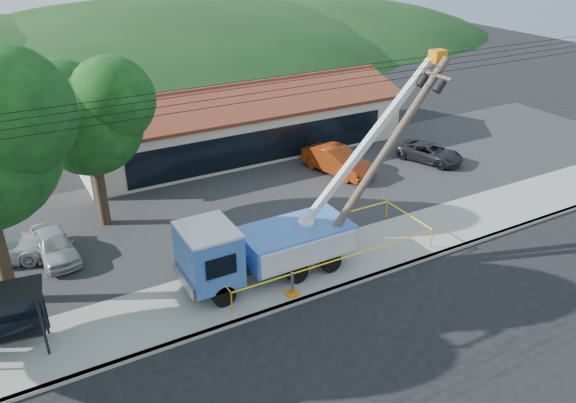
# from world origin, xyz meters

# --- Properties ---
(ground) EXTENTS (120.00, 120.00, 0.00)m
(ground) POSITION_xyz_m (0.00, 0.00, 0.00)
(ground) COLOR black
(ground) RESTS_ON ground
(curb) EXTENTS (60.00, 0.25, 0.15)m
(curb) POSITION_xyz_m (0.00, 2.10, 0.07)
(curb) COLOR #9F9D95
(curb) RESTS_ON ground
(sidewalk) EXTENTS (60.00, 4.00, 0.15)m
(sidewalk) POSITION_xyz_m (0.00, 4.00, 0.07)
(sidewalk) COLOR #9F9D95
(sidewalk) RESTS_ON ground
(parking_lot) EXTENTS (60.00, 12.00, 0.10)m
(parking_lot) POSITION_xyz_m (0.00, 12.00, 0.05)
(parking_lot) COLOR #28282B
(parking_lot) RESTS_ON ground
(strip_mall) EXTENTS (22.50, 8.53, 4.67)m
(strip_mall) POSITION_xyz_m (4.00, 19.98, 1.88)
(strip_mall) COLOR #C0B898
(strip_mall) RESTS_ON ground
(tree_lot) EXTENTS (6.30, 5.60, 8.94)m
(tree_lot) POSITION_xyz_m (-7.00, 13.00, 6.21)
(tree_lot) COLOR #332316
(tree_lot) RESTS_ON ground
(hill_center) EXTENTS (89.60, 64.00, 32.00)m
(hill_center) POSITION_xyz_m (10.00, 55.00, 0.00)
(hill_center) COLOR #133413
(hill_center) RESTS_ON ground
(hill_east) EXTENTS (72.80, 52.00, 26.00)m
(hill_east) POSITION_xyz_m (30.00, 55.00, 0.00)
(hill_east) COLOR #133413
(hill_east) RESTS_ON ground
(utility_truck) EXTENTS (12.81, 4.20, 9.20)m
(utility_truck) POSITION_xyz_m (-1.89, 4.42, 1.85)
(utility_truck) COLOR black
(utility_truck) RESTS_ON ground
(leaning_pole) EXTENTS (7.30, 1.97, 9.16)m
(leaning_pole) POSITION_xyz_m (3.63, 3.64, 5.07)
(leaning_pole) COLOR #4E4132
(leaning_pole) RESTS_ON ground
(bus_shelter) EXTENTS (2.88, 1.99, 2.60)m
(bus_shelter) POSITION_xyz_m (-12.19, 4.64, 2.06)
(bus_shelter) COLOR black
(bus_shelter) RESTS_ON ground
(caution_tape) EXTENTS (10.65, 3.58, 1.03)m
(caution_tape) POSITION_xyz_m (1.01, 4.41, 0.91)
(caution_tape) COLOR orange
(caution_tape) RESTS_ON ground
(car_silver) EXTENTS (2.04, 4.20, 1.38)m
(car_silver) POSITION_xyz_m (-9.84, 10.67, 0.00)
(car_silver) COLOR #ACAEB3
(car_silver) RESTS_ON ground
(car_red) EXTENTS (2.89, 5.28, 1.65)m
(car_red) POSITION_xyz_m (7.45, 12.67, 0.00)
(car_red) COLOR #8F2F0E
(car_red) RESTS_ON ground
(car_dark) EXTENTS (3.51, 4.83, 1.22)m
(car_dark) POSITION_xyz_m (13.90, 11.28, 0.00)
(car_dark) COLOR black
(car_dark) RESTS_ON ground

